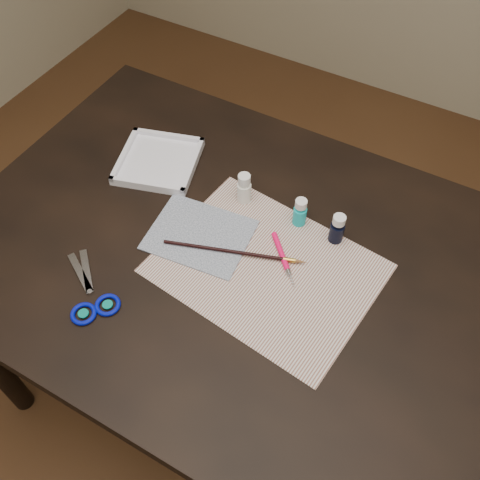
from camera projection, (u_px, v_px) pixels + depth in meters
The scene contains 11 objects.
ground at pixel (240, 387), 1.79m from camera, with size 3.50×3.50×0.02m, color #422614.
table at pixel (240, 333), 1.49m from camera, with size 1.30×0.90×0.75m, color black.
paper at pixel (266, 268), 1.16m from camera, with size 0.46×0.35×0.00m, color silver.
canvas at pixel (200, 235), 1.22m from camera, with size 0.22×0.18×0.00m, color #15263C.
paint_bottle_white at pixel (244, 188), 1.25m from camera, with size 0.03×0.03×0.08m, color white.
paint_bottle_cyan at pixel (300, 212), 1.21m from camera, with size 0.03×0.03×0.08m, color #12BDC5.
paint_bottle_navy at pixel (337, 229), 1.18m from camera, with size 0.03×0.03×0.08m, color black.
paintbrush at pixel (235, 252), 1.18m from camera, with size 0.32×0.01×0.01m, color black, non-canonical shape.
craft_knife at pixel (284, 260), 1.17m from camera, with size 0.15×0.01×0.01m, color #FF0A56, non-canonical shape.
scissors at pixel (84, 286), 1.13m from camera, with size 0.21×0.11×0.01m, color silver, non-canonical shape.
palette_tray at pixel (158, 161), 1.35m from camera, with size 0.19×0.19×0.02m, color white.
Camera 1 is at (0.34, -0.61, 1.71)m, focal length 40.00 mm.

